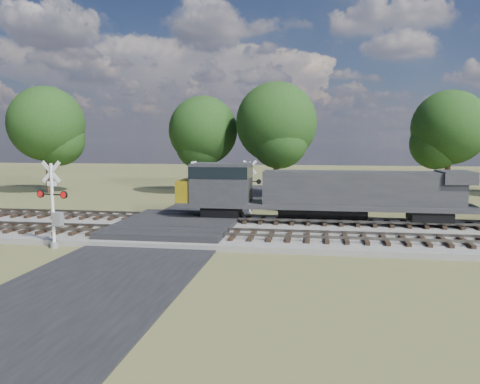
# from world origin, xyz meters

# --- Properties ---
(ground) EXTENTS (160.00, 160.00, 0.00)m
(ground) POSITION_xyz_m (0.00, 0.00, 0.00)
(ground) COLOR brown
(ground) RESTS_ON ground
(ballast_bed) EXTENTS (140.00, 10.00, 0.30)m
(ballast_bed) POSITION_xyz_m (10.00, 0.50, 0.15)
(ballast_bed) COLOR gray
(ballast_bed) RESTS_ON ground
(road) EXTENTS (7.00, 60.00, 0.08)m
(road) POSITION_xyz_m (0.00, 0.00, 0.04)
(road) COLOR black
(road) RESTS_ON ground
(crossing_panel) EXTENTS (7.00, 9.00, 0.62)m
(crossing_panel) POSITION_xyz_m (0.00, 0.50, 0.32)
(crossing_panel) COLOR #262628
(crossing_panel) RESTS_ON ground
(track_near) EXTENTS (140.00, 2.60, 0.33)m
(track_near) POSITION_xyz_m (3.12, -2.00, 0.41)
(track_near) COLOR black
(track_near) RESTS_ON ballast_bed
(track_far) EXTENTS (140.00, 2.60, 0.33)m
(track_far) POSITION_xyz_m (3.12, 3.00, 0.41)
(track_far) COLOR black
(track_far) RESTS_ON ballast_bed
(crossing_signal_near) EXTENTS (1.82, 0.44, 4.53)m
(crossing_signal_near) POSITION_xyz_m (-4.88, -4.97, 1.88)
(crossing_signal_near) COLOR silver
(crossing_signal_near) RESTS_ON ground
(crossing_signal_far) EXTENTS (1.67, 0.36, 4.14)m
(crossing_signal_far) POSITION_xyz_m (3.60, 6.85, 1.72)
(crossing_signal_far) COLOR silver
(crossing_signal_far) RESTS_ON ground
(equipment_shed) EXTENTS (4.70, 4.70, 2.81)m
(equipment_shed) POSITION_xyz_m (8.30, 10.86, 1.42)
(equipment_shed) COLOR #412B1C
(equipment_shed) RESTS_ON ground
(treeline) EXTENTS (86.02, 11.10, 11.80)m
(treeline) POSITION_xyz_m (12.11, 20.14, 7.13)
(treeline) COLOR black
(treeline) RESTS_ON ground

